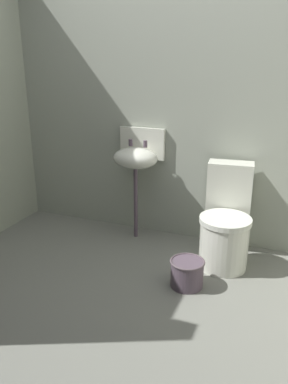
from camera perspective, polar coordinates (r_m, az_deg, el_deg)
The scene contains 5 objects.
ground_plane at distance 2.78m, azimuth -2.28°, elevation -16.44°, with size 3.57×2.69×0.08m, color slate.
wall_back at distance 3.41m, azimuth 5.80°, elevation 12.70°, with size 3.57×0.10×2.39m, color #979D8D.
toilet_near_wall at distance 3.15m, azimuth 11.95°, elevation -4.77°, with size 0.44×0.63×0.78m.
sink at distance 3.40m, azimuth -1.11°, elevation 5.19°, with size 0.42×0.35×0.99m.
bucket at distance 2.87m, azimuth 6.36°, elevation -11.73°, with size 0.25×0.25×0.21m.
Camera 1 is at (0.93, -2.06, 1.58)m, focal length 36.16 mm.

